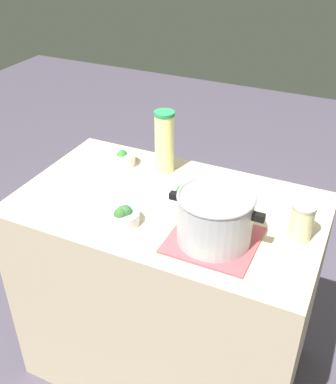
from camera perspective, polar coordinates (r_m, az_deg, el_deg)
The scene contains 9 objects.
ground_plane at distance 2.42m, azimuth -0.00°, elevation -20.23°, with size 8.00×8.00×0.00m, color #4E4656.
counter_slab at distance 2.06m, azimuth -0.00°, elevation -12.30°, with size 1.18×0.70×0.94m, color #C3AF8F.
dish_cloth at distance 1.58m, azimuth 5.68°, elevation -5.96°, with size 0.30×0.28×0.01m, color #B94C54.
cooking_pot at distance 1.52m, azimuth 5.88°, elevation -3.10°, with size 0.33×0.26×0.18m.
lemonade_pitcher at distance 1.92m, azimuth -0.45°, elevation 6.32°, with size 0.09×0.09×0.27m.
mason_jar at distance 1.61m, azimuth 16.35°, elevation -3.63°, with size 0.08×0.08×0.13m.
broccoli_bowl_front at distance 1.74m, azimuth 1.45°, elevation -0.73°, with size 0.11×0.11×0.08m.
broccoli_bowl_center at distance 1.65m, azimuth -5.70°, elevation -2.99°, with size 0.13×0.13×0.07m.
broccoli_bowl_back at distance 2.01m, azimuth -5.69°, elevation 4.20°, with size 0.11×0.11×0.07m.
Camera 1 is at (-0.62, 1.32, 1.92)m, focal length 42.70 mm.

